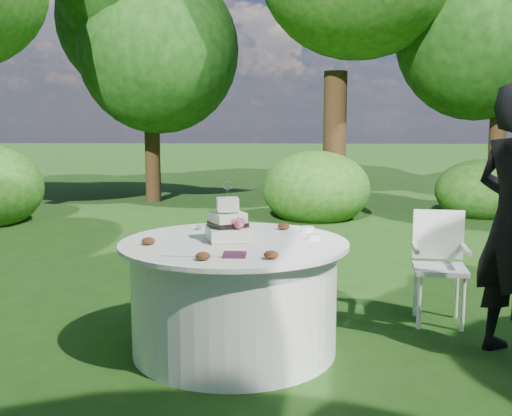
# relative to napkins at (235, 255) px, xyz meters

# --- Properties ---
(ground) EXTENTS (80.00, 80.00, 0.00)m
(ground) POSITION_rel_napkins_xyz_m (-0.04, 0.46, -0.78)
(ground) COLOR #1B3B10
(ground) RESTS_ON ground
(napkins) EXTENTS (0.14, 0.14, 0.02)m
(napkins) POSITION_rel_napkins_xyz_m (0.00, 0.00, 0.00)
(napkins) COLOR #461E3A
(napkins) RESTS_ON table
(feather_plume) EXTENTS (0.48, 0.07, 0.01)m
(feather_plume) POSITION_rel_napkins_xyz_m (-0.21, -0.01, -0.00)
(feather_plume) COLOR white
(feather_plume) RESTS_ON table
(table) EXTENTS (1.56, 1.56, 0.77)m
(table) POSITION_rel_napkins_xyz_m (-0.04, 0.46, -0.39)
(table) COLOR white
(table) RESTS_ON ground
(cake) EXTENTS (0.34, 0.34, 0.41)m
(cake) POSITION_rel_napkins_xyz_m (-0.08, 0.48, 0.10)
(cake) COLOR silver
(cake) RESTS_ON table
(chair) EXTENTS (0.45, 0.44, 0.88)m
(chair) POSITION_rel_napkins_xyz_m (1.53, 1.15, -0.26)
(chair) COLOR silver
(chair) RESTS_ON ground
(votives) EXTENTS (0.92, 0.45, 0.04)m
(votives) POSITION_rel_napkins_xyz_m (0.23, 0.75, 0.01)
(votives) COLOR white
(votives) RESTS_ON table
(petal_cups) EXTENTS (0.98, 1.13, 0.05)m
(petal_cups) POSITION_rel_napkins_xyz_m (-0.06, 0.27, 0.02)
(petal_cups) COLOR #562D16
(petal_cups) RESTS_ON table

